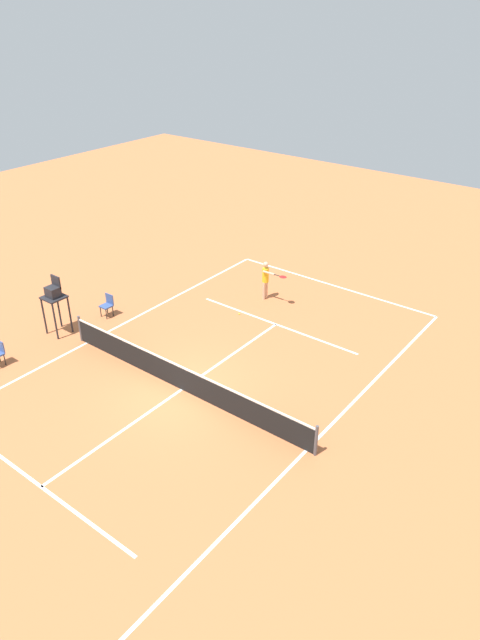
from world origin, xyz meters
TOP-DOWN VIEW (x-y plane):
  - ground_plane at (0.00, 0.00)m, footprint 60.00×60.00m
  - court_lines at (0.00, 0.00)m, footprint 10.02×20.63m
  - tennis_net at (0.00, 0.00)m, footprint 10.62×0.10m
  - player_serving at (1.64, -7.25)m, footprint 1.30×0.52m
  - tennis_ball at (1.69, -5.39)m, footprint 0.07×0.07m
  - umpire_chair at (6.43, 0.13)m, footprint 0.80×0.80m
  - courtside_chair_mid at (5.97, -1.98)m, footprint 0.44×0.46m

SIDE VIEW (x-z plane):
  - ground_plane at x=0.00m, z-range 0.00..0.00m
  - court_lines at x=0.00m, z-range 0.00..0.01m
  - tennis_ball at x=1.69m, z-range 0.00..0.07m
  - tennis_net at x=0.00m, z-range -0.04..1.03m
  - courtside_chair_mid at x=5.97m, z-range 0.06..1.01m
  - player_serving at x=1.64m, z-range 0.17..1.93m
  - umpire_chair at x=6.43m, z-range 0.40..2.81m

